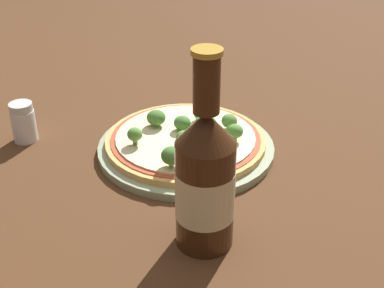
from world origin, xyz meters
The scene contains 16 objects.
ground_plane centered at (0.00, 0.00, 0.00)m, with size 3.00×3.00×0.00m, color #4C2D19.
plate centered at (0.02, 0.01, 0.01)m, with size 0.27×0.27×0.01m.
pizza centered at (0.01, 0.01, 0.02)m, with size 0.25×0.25×0.01m.
broccoli_floret_0 centered at (-0.04, -0.01, 0.04)m, with size 0.03×0.03×0.03m.
broccoli_floret_1 centered at (-0.01, 0.02, 0.04)m, with size 0.03×0.03×0.02m.
broccoli_floret_2 centered at (0.08, 0.01, 0.04)m, with size 0.03×0.03×0.03m.
broccoli_floret_3 centered at (0.07, -0.06, 0.04)m, with size 0.03×0.03×0.03m.
broccoli_floret_4 centered at (0.04, -0.01, 0.04)m, with size 0.02×0.02×0.03m.
broccoli_floret_5 centered at (-0.01, -0.07, 0.04)m, with size 0.02×0.02×0.03m.
broccoli_floret_6 centered at (0.04, 0.08, 0.04)m, with size 0.02×0.02×0.03m.
broccoli_floret_7 centered at (-0.04, 0.09, 0.04)m, with size 0.03×0.03×0.02m.
broccoli_floret_8 centered at (-0.01, 0.06, 0.04)m, with size 0.03×0.03×0.02m.
broccoli_floret_9 centered at (0.07, 0.06, 0.04)m, with size 0.02×0.02×0.03m.
broccoli_floret_10 centered at (0.02, 0.04, 0.04)m, with size 0.03×0.03×0.03m.
beer_bottle centered at (0.20, -0.11, 0.09)m, with size 0.07×0.07×0.24m.
pepper_shaker centered at (-0.17, -0.17, 0.03)m, with size 0.04×0.04×0.06m.
Camera 1 is at (0.58, -0.43, 0.42)m, focal length 50.00 mm.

